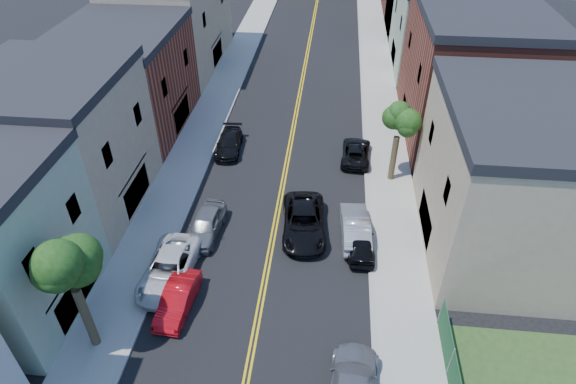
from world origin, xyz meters
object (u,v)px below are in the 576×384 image
(black_suv_lane, at_px, (304,222))
(red_sedan, at_px, (178,299))
(white_pickup, at_px, (169,269))
(dark_car_right_far, at_px, (356,152))
(black_car_left, at_px, (229,143))
(silver_car_right, at_px, (355,227))
(grey_car_left, at_px, (206,224))
(black_car_right, at_px, (360,242))

(black_suv_lane, bearing_deg, red_sedan, -137.55)
(white_pickup, bearing_deg, black_suv_lane, 34.96)
(white_pickup, height_order, dark_car_right_far, white_pickup)
(black_suv_lane, bearing_deg, black_car_left, 121.10)
(black_car_left, height_order, silver_car_right, silver_car_right)
(grey_car_left, xyz_separation_m, black_car_right, (9.80, -0.53, -0.07))
(black_car_right, xyz_separation_m, silver_car_right, (-0.31, 1.23, 0.10))
(white_pickup, relative_size, dark_car_right_far, 1.20)
(grey_car_left, xyz_separation_m, black_suv_lane, (6.21, 0.84, 0.04))
(dark_car_right_far, height_order, black_suv_lane, black_suv_lane)
(black_car_left, xyz_separation_m, dark_car_right_far, (10.15, -0.20, -0.02))
(white_pickup, bearing_deg, black_car_left, 88.90)
(black_car_left, height_order, dark_car_right_far, black_car_left)
(white_pickup, xyz_separation_m, silver_car_right, (10.68, 4.72, 0.03))
(grey_car_left, bearing_deg, black_suv_lane, 11.82)
(black_car_right, height_order, dark_car_right_far, black_car_right)
(red_sedan, xyz_separation_m, grey_car_left, (0.09, 6.06, 0.09))
(white_pickup, bearing_deg, grey_car_left, 75.21)
(red_sedan, distance_m, black_car_left, 16.07)
(grey_car_left, xyz_separation_m, silver_car_right, (9.49, 0.70, 0.03))
(black_car_right, bearing_deg, black_suv_lane, -23.58)
(black_car_right, xyz_separation_m, dark_car_right_far, (-0.16, 10.34, -0.06))
(grey_car_left, distance_m, black_car_left, 10.02)
(white_pickup, relative_size, black_car_right, 1.35)
(black_car_left, bearing_deg, silver_car_right, -45.78)
(white_pickup, relative_size, black_car_left, 1.21)
(dark_car_right_far, bearing_deg, black_car_left, 1.98)
(red_sedan, distance_m, black_suv_lane, 9.34)
(dark_car_right_far, bearing_deg, black_suv_lane, 72.19)
(red_sedan, height_order, black_car_left, red_sedan)
(red_sedan, relative_size, white_pickup, 0.74)
(white_pickup, relative_size, black_suv_lane, 0.96)
(grey_car_left, bearing_deg, silver_car_right, 8.36)
(dark_car_right_far, distance_m, black_suv_lane, 9.61)
(white_pickup, height_order, grey_car_left, white_pickup)
(red_sedan, xyz_separation_m, black_car_right, (9.89, 5.53, 0.02))
(grey_car_left, height_order, black_car_left, grey_car_left)
(red_sedan, relative_size, dark_car_right_far, 0.89)
(silver_car_right, bearing_deg, white_pickup, 19.85)
(white_pickup, height_order, black_suv_lane, black_suv_lane)
(black_car_left, distance_m, silver_car_right, 13.66)
(grey_car_left, distance_m, silver_car_right, 9.52)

